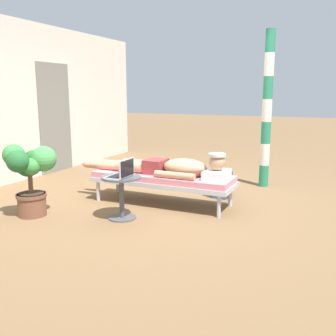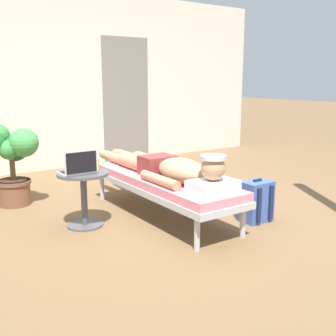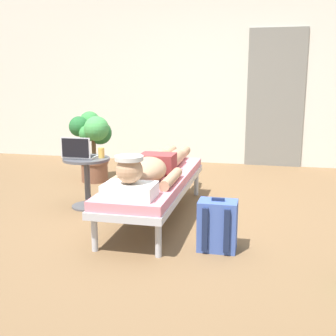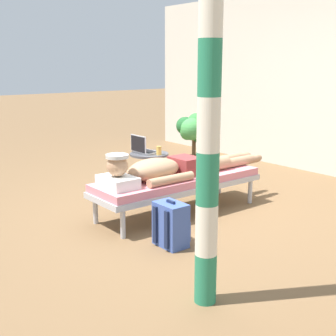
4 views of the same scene
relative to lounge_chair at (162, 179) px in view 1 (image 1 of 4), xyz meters
The scene contains 11 objects.
ground_plane 0.37m from the lounge_chair, ahead, with size 40.00×40.00×0.00m, color brown.
house_wall_back 3.07m from the lounge_chair, 90.00° to the left, with size 7.60×0.20×2.70m, color beige.
house_door_panel 3.08m from the lounge_chair, 68.03° to the left, with size 0.84×0.03×2.04m, color slate.
lounge_chair is the anchor object (origin of this frame).
person_reclining 0.20m from the lounge_chair, 90.00° to the right, with size 0.53×2.17×0.33m.
side_table 0.79m from the lounge_chair, 167.20° to the left, with size 0.48×0.48×0.52m.
laptop 0.88m from the lounge_chair, behind, with size 0.31×0.24×0.23m.
drink_glass 0.70m from the lounge_chair, 161.05° to the left, with size 0.06×0.06×0.10m, color gold.
backpack 0.94m from the lounge_chair, 43.58° to the right, with size 0.30×0.26×0.42m.
potted_plant 1.70m from the lounge_chair, 132.65° to the left, with size 0.58×0.56×0.90m.
porch_post 2.10m from the lounge_chair, 34.12° to the right, with size 0.15×0.15×2.45m.
Camera 1 is at (-4.67, -2.19, 1.51)m, focal length 40.63 mm.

